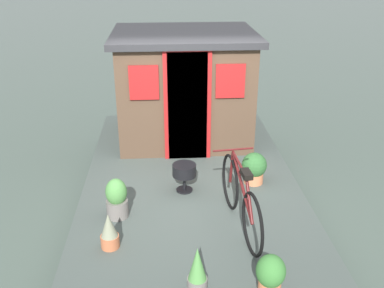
# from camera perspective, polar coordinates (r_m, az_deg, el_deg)

# --- Properties ---
(ground_plane) EXTENTS (60.00, 60.00, 0.00)m
(ground_plane) POSITION_cam_1_polar(r_m,az_deg,el_deg) (6.52, -0.12, -8.77)
(ground_plane) COLOR #47564C
(houseboat_deck) EXTENTS (5.67, 3.03, 0.48)m
(houseboat_deck) POSITION_cam_1_polar(r_m,az_deg,el_deg) (6.39, -0.12, -6.96)
(houseboat_deck) COLOR #424C47
(houseboat_deck) RESTS_ON ground_plane
(houseboat_cabin) EXTENTS (1.98, 2.34, 1.83)m
(houseboat_cabin) POSITION_cam_1_polar(r_m,az_deg,el_deg) (7.50, -0.99, 7.59)
(houseboat_cabin) COLOR #4C3828
(houseboat_cabin) RESTS_ON houseboat_deck
(bicycle) EXTENTS (1.65, 0.50, 0.85)m
(bicycle) POSITION_cam_1_polar(r_m,az_deg,el_deg) (5.19, 6.33, -7.06)
(bicycle) COLOR black
(bicycle) RESTS_ON houseboat_deck
(potted_plant_basil) EXTENTS (0.27, 0.27, 0.52)m
(potted_plant_basil) POSITION_cam_1_polar(r_m,az_deg,el_deg) (5.50, -9.78, -7.03)
(potted_plant_basil) COLOR slate
(potted_plant_basil) RESTS_ON houseboat_deck
(potted_plant_lavender) EXTENTS (0.21, 0.21, 0.43)m
(potted_plant_lavender) POSITION_cam_1_polar(r_m,az_deg,el_deg) (5.02, -10.73, -11.15)
(potted_plant_lavender) COLOR #B2603D
(potted_plant_lavender) RESTS_ON houseboat_deck
(potted_plant_mint) EXTENTS (0.35, 0.35, 0.45)m
(potted_plant_mint) POSITION_cam_1_polar(r_m,az_deg,el_deg) (6.24, 8.09, -3.05)
(potted_plant_mint) COLOR #C6754C
(potted_plant_mint) RESTS_ON houseboat_deck
(potted_plant_thyme) EXTENTS (0.20, 0.20, 0.54)m
(potted_plant_thyme) POSITION_cam_1_polar(r_m,az_deg,el_deg) (4.32, 0.69, -16.41)
(potted_plant_thyme) COLOR slate
(potted_plant_thyme) RESTS_ON houseboat_deck
(potted_plant_sage) EXTENTS (0.28, 0.28, 0.45)m
(potted_plant_sage) POSITION_cam_1_polar(r_m,az_deg,el_deg) (4.39, 10.18, -16.43)
(potted_plant_sage) COLOR #C6754C
(potted_plant_sage) RESTS_ON houseboat_deck
(charcoal_grill) EXTENTS (0.32, 0.32, 0.40)m
(charcoal_grill) POSITION_cam_1_polar(r_m,az_deg,el_deg) (5.94, -1.01, -3.60)
(charcoal_grill) COLOR black
(charcoal_grill) RESTS_ON houseboat_deck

